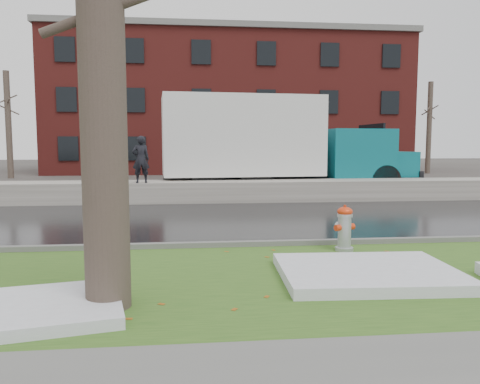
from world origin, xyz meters
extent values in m
plane|color=#47423D|center=(0.00, 0.00, 0.00)|extent=(120.00, 120.00, 0.00)
cube|color=#2E531B|center=(0.00, -1.25, 0.02)|extent=(60.00, 4.50, 0.04)
cube|color=black|center=(0.00, 4.50, 0.01)|extent=(60.00, 7.00, 0.03)
cube|color=slate|center=(0.00, 13.00, 0.01)|extent=(60.00, 9.00, 0.03)
cube|color=slate|center=(0.00, 1.00, 0.07)|extent=(60.00, 0.15, 0.14)
cube|color=#ACA69D|center=(0.00, 8.70, 0.38)|extent=(60.00, 1.60, 0.75)
cube|color=maroon|center=(2.00, 30.00, 5.00)|extent=(26.00, 12.00, 10.00)
cylinder|color=brown|center=(-12.00, 22.00, 3.25)|extent=(0.36, 0.36, 6.50)
cylinder|color=brown|center=(-12.00, 22.00, 4.20)|extent=(0.84, 1.62, 0.73)
cylinder|color=brown|center=(-12.00, 22.00, 5.10)|extent=(1.08, 1.26, 0.66)
cylinder|color=brown|center=(-12.00, 22.00, 3.60)|extent=(1.40, 0.61, 0.63)
cylinder|color=brown|center=(-6.00, 26.00, 3.25)|extent=(0.36, 0.36, 6.50)
cylinder|color=brown|center=(-6.00, 26.00, 4.20)|extent=(0.84, 1.62, 0.73)
cylinder|color=brown|center=(-6.00, 26.00, 5.10)|extent=(1.08, 1.26, 0.66)
cylinder|color=brown|center=(-6.00, 26.00, 3.60)|extent=(1.40, 0.61, 0.63)
cylinder|color=brown|center=(16.00, 24.00, 3.25)|extent=(0.36, 0.36, 6.50)
cylinder|color=brown|center=(16.00, 24.00, 4.20)|extent=(0.84, 1.62, 0.73)
cylinder|color=brown|center=(16.00, 24.00, 5.10)|extent=(1.08, 1.26, 0.66)
cylinder|color=brown|center=(16.00, 24.00, 3.60)|extent=(1.40, 0.61, 0.63)
cylinder|color=#A9ACB1|center=(1.92, 0.43, 0.42)|extent=(0.32, 0.32, 0.75)
ellipsoid|color=red|center=(1.92, 0.43, 0.79)|extent=(0.37, 0.37, 0.17)
cylinder|color=red|center=(1.92, 0.43, 0.89)|extent=(0.07, 0.07, 0.05)
cylinder|color=red|center=(1.78, 0.38, 0.49)|extent=(0.14, 0.15, 0.12)
cylinder|color=red|center=(2.07, 0.48, 0.49)|extent=(0.14, 0.15, 0.12)
cylinder|color=#A9ACB1|center=(1.87, 0.58, 0.49)|extent=(0.18, 0.15, 0.15)
cylinder|color=brown|center=(-1.99, -2.27, 3.48)|extent=(0.73, 0.73, 6.89)
cylinder|color=brown|center=(-1.99, -2.27, 3.58)|extent=(1.43, 0.21, 0.62)
cube|color=black|center=(2.50, 10.58, 0.74)|extent=(9.15, 1.82, 0.25)
cube|color=silver|center=(1.03, 10.47, 2.39)|extent=(6.33, 3.30, 3.07)
cube|color=#0C6570|center=(5.73, 10.82, 1.70)|extent=(2.81, 2.92, 1.93)
cube|color=#0C6570|center=(7.38, 10.95, 1.25)|extent=(1.55, 2.60, 1.02)
cube|color=black|center=(6.53, 10.88, 2.39)|extent=(0.26, 2.27, 1.02)
cube|color=black|center=(-2.71, 10.18, 0.37)|extent=(2.04, 1.51, 0.76)
cylinder|color=black|center=(6.67, 9.70, 0.63)|extent=(1.27, 0.43, 1.25)
cylinder|color=black|center=(6.49, 12.08, 0.63)|extent=(1.27, 0.43, 1.25)
cylinder|color=black|center=(1.46, 9.30, 0.63)|extent=(1.27, 0.43, 1.25)
cylinder|color=black|center=(1.28, 11.68, 0.63)|extent=(1.27, 0.43, 1.25)
cylinder|color=black|center=(-0.35, 9.17, 0.63)|extent=(1.27, 0.43, 1.25)
cylinder|color=black|center=(-0.53, 11.55, 0.63)|extent=(1.27, 0.43, 1.25)
imported|color=black|center=(-2.65, 8.10, 1.55)|extent=(0.65, 0.50, 1.60)
cube|color=silver|center=(1.67, -1.39, 0.12)|extent=(2.69, 2.11, 0.16)
cube|color=silver|center=(-2.93, -2.50, 0.11)|extent=(2.48, 2.02, 0.14)
camera|label=1|loc=(-0.96, -8.05, 2.04)|focal=35.00mm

